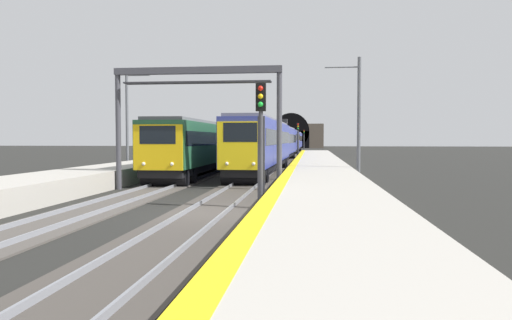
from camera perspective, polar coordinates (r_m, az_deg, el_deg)
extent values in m
plane|color=black|center=(17.50, -5.85, -6.45)|extent=(320.00, 320.00, 0.00)
cube|color=#ADA89E|center=(17.03, 8.25, -5.03)|extent=(112.00, 3.92, 0.99)
cube|color=yellow|center=(17.01, 2.49, -3.32)|extent=(112.00, 0.50, 0.01)
cube|color=#423D38|center=(17.50, -5.85, -6.36)|extent=(160.00, 2.91, 0.06)
cube|color=gray|center=(17.65, -8.14, -5.95)|extent=(160.00, 0.07, 0.15)
cube|color=gray|center=(17.34, -3.52, -6.08)|extent=(160.00, 0.07, 0.15)
cube|color=#4C4742|center=(18.98, -19.34, -5.79)|extent=(160.00, 2.73, 0.06)
cube|color=gray|center=(19.29, -21.27, -5.37)|extent=(160.00, 0.07, 0.15)
cube|color=gray|center=(18.66, -17.35, -5.57)|extent=(160.00, 0.07, 0.15)
cube|color=navy|center=(36.84, 0.79, 2.16)|extent=(20.50, 3.12, 2.99)
cube|color=black|center=(36.84, 0.79, 2.69)|extent=(19.69, 3.13, 0.99)
cube|color=slate|center=(36.86, 0.79, 4.64)|extent=(19.88, 2.70, 0.20)
cube|color=black|center=(36.89, 0.79, -0.45)|extent=(20.09, 2.78, 0.52)
cylinder|color=black|center=(27.79, -1.51, -2.12)|extent=(0.99, 2.53, 0.95)
cylinder|color=black|center=(29.57, -0.95, -1.84)|extent=(0.99, 2.53, 0.95)
cylinder|color=black|center=(44.28, 1.95, -0.39)|extent=(0.99, 2.53, 0.95)
cylinder|color=black|center=(46.07, 2.17, -0.27)|extent=(0.99, 2.53, 0.95)
cube|color=yellow|center=(26.68, -1.87, 1.71)|extent=(0.17, 2.62, 2.70)
cube|color=black|center=(26.63, -1.89, 3.30)|extent=(0.08, 1.91, 1.08)
sphere|color=#F2EACC|center=(26.54, -0.29, -0.45)|extent=(0.20, 0.20, 0.20)
sphere|color=#F2EACC|center=(26.79, -3.47, -0.43)|extent=(0.20, 0.20, 0.20)
cube|color=navy|center=(57.90, 2.92, 2.30)|extent=(20.50, 3.12, 2.99)
cube|color=black|center=(57.90, 2.92, 2.55)|extent=(19.69, 3.13, 1.04)
cube|color=slate|center=(57.92, 2.92, 3.87)|extent=(19.88, 2.70, 0.20)
cube|color=black|center=(57.94, 2.91, 0.63)|extent=(20.09, 2.78, 0.52)
cylinder|color=black|center=(49.12, 2.05, -0.10)|extent=(0.99, 2.53, 0.95)
cylinder|color=black|center=(50.91, 2.25, -0.01)|extent=(0.99, 2.53, 0.95)
cylinder|color=black|center=(64.99, 3.43, 0.54)|extent=(0.99, 2.53, 0.95)
cylinder|color=black|center=(66.79, 3.55, 0.60)|extent=(0.99, 2.53, 0.95)
cube|color=navy|center=(79.01, 3.91, 2.36)|extent=(20.50, 3.12, 2.99)
cube|color=black|center=(79.01, 3.91, 2.73)|extent=(19.69, 3.13, 0.99)
cube|color=slate|center=(79.02, 3.91, 3.51)|extent=(19.88, 2.70, 0.20)
cube|color=black|center=(79.03, 3.90, 1.14)|extent=(20.09, 2.78, 0.52)
cylinder|color=black|center=(70.23, 3.42, 0.69)|extent=(0.99, 2.53, 0.95)
cylinder|color=black|center=(72.03, 3.53, 0.74)|extent=(0.99, 2.53, 0.95)
cylinder|color=black|center=(86.05, 4.21, 1.03)|extent=(0.99, 2.53, 0.95)
cylinder|color=black|center=(87.85, 4.29, 1.06)|extent=(0.99, 2.53, 0.95)
cube|color=navy|center=(100.12, 4.48, 2.39)|extent=(20.50, 3.12, 2.99)
cube|color=black|center=(100.12, 4.48, 2.55)|extent=(19.69, 3.13, 1.07)
cube|color=slate|center=(100.13, 4.48, 3.30)|extent=(19.88, 2.70, 0.20)
cube|color=black|center=(100.14, 4.48, 1.43)|extent=(20.09, 2.78, 0.52)
cylinder|color=black|center=(91.38, 4.17, 1.12)|extent=(0.99, 2.53, 0.95)
cylinder|color=black|center=(93.17, 4.23, 1.14)|extent=(0.99, 2.53, 0.95)
cylinder|color=black|center=(107.13, 4.69, 1.32)|extent=(0.99, 2.53, 0.95)
cylinder|color=black|center=(108.92, 4.74, 1.34)|extent=(0.99, 2.53, 0.95)
cube|color=black|center=(57.94, 2.92, 4.42)|extent=(1.33, 1.66, 0.90)
cube|color=#235638|center=(35.35, -6.89, 1.97)|extent=(18.32, 2.89, 2.74)
cube|color=black|center=(35.35, -6.89, 2.54)|extent=(17.59, 2.91, 0.86)
cube|color=slate|center=(35.37, -6.90, 4.35)|extent=(17.77, 2.46, 0.20)
cube|color=black|center=(35.40, -6.87, -0.56)|extent=(17.95, 2.54, 0.54)
cylinder|color=black|center=(27.73, -10.74, -2.15)|extent=(0.97, 2.64, 0.97)
cylinder|color=black|center=(29.45, -9.69, -1.87)|extent=(0.97, 2.64, 0.97)
cylinder|color=black|center=(41.46, -4.86, -0.58)|extent=(0.97, 2.64, 0.97)
cylinder|color=black|center=(43.22, -4.39, -0.45)|extent=(0.97, 2.64, 0.97)
cube|color=#E5B20F|center=(26.50, -11.55, 1.47)|extent=(0.12, 2.75, 2.48)
cube|color=black|center=(26.45, -11.60, 2.94)|extent=(0.04, 2.01, 0.99)
sphere|color=#F2EACC|center=(26.24, -9.94, -0.47)|extent=(0.20, 0.20, 0.20)
sphere|color=#F2EACC|center=(26.73, -13.18, -0.44)|extent=(0.20, 0.20, 0.20)
cube|color=#235638|center=(53.95, -2.18, 2.17)|extent=(18.32, 2.89, 2.74)
cube|color=black|center=(53.95, -2.18, 2.45)|extent=(17.59, 2.91, 0.78)
cube|color=slate|center=(53.96, -2.18, 3.73)|extent=(17.77, 2.46, 0.20)
cube|color=black|center=(53.99, -2.18, 0.51)|extent=(17.95, 2.54, 0.54)
cylinder|color=black|center=(45.94, -3.75, -0.27)|extent=(0.97, 2.64, 0.97)
cylinder|color=black|center=(47.71, -3.36, -0.16)|extent=(0.97, 2.64, 0.97)
cylinder|color=black|center=(60.31, -1.24, 0.40)|extent=(0.97, 2.64, 0.97)
cylinder|color=black|center=(62.09, -1.01, 0.47)|extent=(0.97, 2.64, 0.97)
cube|color=black|center=(53.98, -2.18, 4.32)|extent=(1.30, 1.72, 0.90)
cylinder|color=#38383D|center=(18.31, 0.58, -0.10)|extent=(0.16, 0.16, 3.78)
cube|color=black|center=(18.36, 0.58, 7.45)|extent=(0.20, 0.38, 1.05)
cube|color=#38383D|center=(18.45, 0.62, -0.08)|extent=(0.04, 0.28, 3.40)
sphere|color=red|center=(18.26, 0.54, 8.50)|extent=(0.20, 0.20, 0.20)
sphere|color=yellow|center=(18.23, 0.54, 7.56)|extent=(0.20, 0.20, 0.20)
sphere|color=green|center=(18.21, 0.54, 6.62)|extent=(0.20, 0.20, 0.20)
cylinder|color=#38383D|center=(67.90, 5.00, 1.88)|extent=(0.16, 0.16, 3.92)
cube|color=black|center=(67.91, 5.00, 3.98)|extent=(0.20, 0.38, 1.05)
cube|color=#38383D|center=(68.04, 5.00, 1.88)|extent=(0.04, 0.28, 3.53)
sphere|color=red|center=(67.79, 5.00, 4.25)|extent=(0.20, 0.20, 0.20)
sphere|color=yellow|center=(67.78, 5.00, 4.00)|extent=(0.20, 0.20, 0.20)
sphere|color=green|center=(67.78, 5.00, 3.75)|extent=(0.20, 0.20, 0.20)
cylinder|color=#38383D|center=(121.25, 5.71, 2.17)|extent=(0.16, 0.16, 3.97)
cube|color=black|center=(121.26, 5.72, 3.36)|extent=(0.20, 0.38, 1.05)
cube|color=#38383D|center=(121.39, 5.71, 2.17)|extent=(0.04, 0.28, 3.57)
sphere|color=red|center=(121.13, 5.72, 3.51)|extent=(0.20, 0.20, 0.20)
sphere|color=yellow|center=(121.13, 5.72, 3.37)|extent=(0.20, 0.20, 0.20)
sphere|color=green|center=(121.12, 5.72, 3.23)|extent=(0.20, 0.20, 0.20)
cylinder|color=#3F3F47|center=(26.87, -16.01, 3.16)|extent=(0.28, 0.28, 6.13)
cylinder|color=#3F3F47|center=(24.86, 2.78, 3.31)|extent=(0.28, 0.28, 6.13)
cube|color=#3F3F47|center=(25.77, -7.02, 10.50)|extent=(0.36, 8.94, 0.35)
cube|color=#2D2D33|center=(25.69, -7.01, 9.12)|extent=(0.70, 7.80, 0.08)
cube|color=#51473D|center=(142.42, 4.21, 2.87)|extent=(2.50, 18.90, 7.14)
cube|color=black|center=(141.12, 4.19, 2.44)|extent=(0.12, 10.58, 5.00)
cylinder|color=black|center=(141.14, 4.19, 3.45)|extent=(0.12, 10.58, 10.58)
cylinder|color=#595B60|center=(40.31, -15.05, 4.55)|extent=(0.22, 0.22, 8.41)
cylinder|color=#595B60|center=(40.26, -13.82, 9.71)|extent=(0.08, 1.92, 0.08)
cylinder|color=#595B60|center=(30.03, 12.10, 4.60)|extent=(0.22, 0.22, 7.69)
cylinder|color=#595B60|center=(30.24, 10.17, 10.78)|extent=(0.08, 2.08, 0.08)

